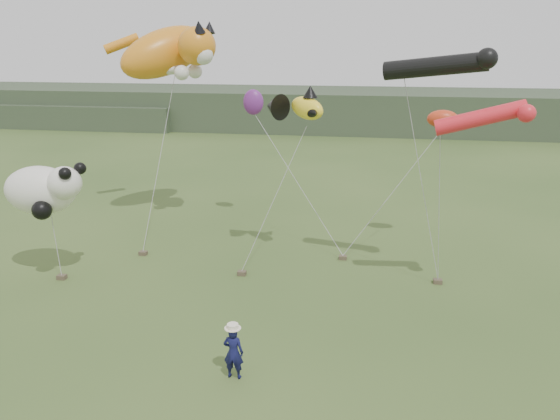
{
  "coord_description": "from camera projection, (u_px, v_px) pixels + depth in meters",
  "views": [
    {
      "loc": [
        2.91,
        -14.45,
        8.88
      ],
      "look_at": [
        -0.02,
        3.0,
        3.43
      ],
      "focal_mm": 35.0,
      "sensor_mm": 36.0,
      "label": 1
    }
  ],
  "objects": [
    {
      "name": "fish_kite",
      "position": [
        295.0,
        107.0,
        21.16
      ],
      "size": [
        2.88,
        1.88,
        1.39
      ],
      "color": "yellow",
      "rests_on": "ground"
    },
    {
      "name": "sandbag_anchors",
      "position": [
        244.0,
        268.0,
        22.21
      ],
      "size": [
        14.82,
        4.13,
        0.17
      ],
      "color": "brown",
      "rests_on": "ground"
    },
    {
      "name": "festival_attendant",
      "position": [
        233.0,
        352.0,
        14.89
      ],
      "size": [
        0.58,
        0.4,
        1.55
      ],
      "primitive_type": "imported",
      "rotation": [
        0.0,
        0.0,
        3.09
      ],
      "color": "#111341",
      "rests_on": "ground"
    },
    {
      "name": "cat_kite",
      "position": [
        171.0,
        52.0,
        25.61
      ],
      "size": [
        6.17,
        5.1,
        3.43
      ],
      "color": "orange",
      "rests_on": "ground"
    },
    {
      "name": "headland",
      "position": [
        316.0,
        110.0,
        58.74
      ],
      "size": [
        90.0,
        13.0,
        4.0
      ],
      "color": "#2D3D28",
      "rests_on": "ground"
    },
    {
      "name": "panda_kite",
      "position": [
        44.0,
        190.0,
        20.6
      ],
      "size": [
        3.27,
        2.11,
        2.03
      ],
      "color": "white",
      "rests_on": "ground"
    },
    {
      "name": "misc_kites",
      "position": [
        336.0,
        109.0,
        24.69
      ],
      "size": [
        9.77,
        2.92,
        1.31
      ],
      "color": "red",
      "rests_on": "ground"
    },
    {
      "name": "ground",
      "position": [
        264.0,
        345.0,
        16.7
      ],
      "size": [
        120.0,
        120.0,
        0.0
      ],
      "primitive_type": "plane",
      "color": "#385123",
      "rests_on": "ground"
    },
    {
      "name": "tube_kites",
      "position": [
        460.0,
        83.0,
        18.01
      ],
      "size": [
        4.76,
        2.67,
        2.81
      ],
      "color": "black",
      "rests_on": "ground"
    }
  ]
}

